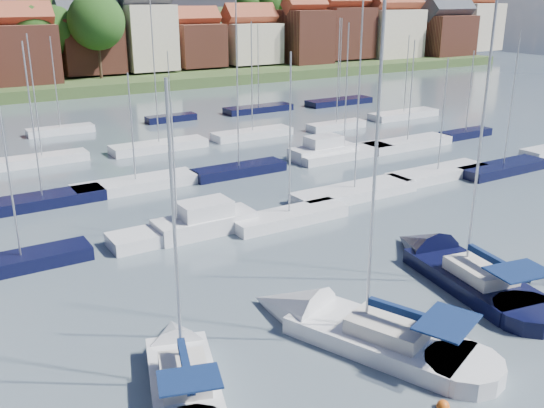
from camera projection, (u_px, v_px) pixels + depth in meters
ground at (166, 159)px, 60.21m from camera, size 260.00×260.00×0.00m
sailboat_left at (181, 371)px, 25.53m from camera, size 5.53×10.40×13.75m
sailboat_centre at (344, 327)px, 28.91m from camera, size 7.95×13.31×17.53m
sailboat_navy at (451, 268)px, 35.29m from camera, size 5.73×13.60×18.20m
buoy_c at (443, 408)px, 23.78m from camera, size 0.51×0.51×0.51m
buoy_e at (437, 275)px, 35.15m from camera, size 0.45×0.45×0.45m
marina_field at (204, 163)px, 57.12m from camera, size 79.62×41.41×15.93m
far_shore_town at (14, 47)px, 134.36m from camera, size 212.46×90.00×22.27m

